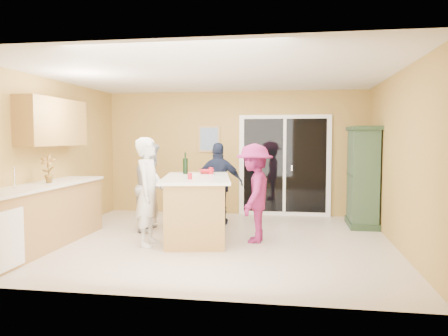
# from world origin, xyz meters

# --- Properties ---
(floor) EXTENTS (5.50, 5.50, 0.00)m
(floor) POSITION_xyz_m (0.00, 0.00, 0.00)
(floor) COLOR beige
(floor) RESTS_ON ground
(ceiling) EXTENTS (5.50, 5.00, 0.10)m
(ceiling) POSITION_xyz_m (0.00, 0.00, 2.60)
(ceiling) COLOR silver
(ceiling) RESTS_ON wall_back
(wall_back) EXTENTS (5.50, 0.10, 2.60)m
(wall_back) POSITION_xyz_m (0.00, 2.50, 1.30)
(wall_back) COLOR tan
(wall_back) RESTS_ON ground
(wall_front) EXTENTS (5.50, 0.10, 2.60)m
(wall_front) POSITION_xyz_m (0.00, -2.50, 1.30)
(wall_front) COLOR tan
(wall_front) RESTS_ON ground
(wall_left) EXTENTS (0.10, 5.00, 2.60)m
(wall_left) POSITION_xyz_m (-2.75, 0.00, 1.30)
(wall_left) COLOR tan
(wall_left) RESTS_ON ground
(wall_right) EXTENTS (0.10, 5.00, 2.60)m
(wall_right) POSITION_xyz_m (2.75, 0.00, 1.30)
(wall_right) COLOR tan
(wall_right) RESTS_ON ground
(left_cabinet_run) EXTENTS (0.65, 3.05, 1.24)m
(left_cabinet_run) POSITION_xyz_m (-2.45, -1.05, 0.46)
(left_cabinet_run) COLOR #A3753F
(left_cabinet_run) RESTS_ON floor
(upper_cabinets) EXTENTS (0.35, 1.60, 0.75)m
(upper_cabinets) POSITION_xyz_m (-2.58, -0.20, 1.88)
(upper_cabinets) COLOR #A3753F
(upper_cabinets) RESTS_ON wall_left
(sliding_door) EXTENTS (1.90, 0.07, 2.10)m
(sliding_door) POSITION_xyz_m (1.05, 2.46, 1.05)
(sliding_door) COLOR white
(sliding_door) RESTS_ON floor
(framed_picture) EXTENTS (0.46, 0.04, 0.56)m
(framed_picture) POSITION_xyz_m (-0.55, 2.48, 1.60)
(framed_picture) COLOR tan
(framed_picture) RESTS_ON wall_back
(kitchen_island) EXTENTS (1.36, 2.06, 1.00)m
(kitchen_island) POSITION_xyz_m (-0.30, 0.11, 0.47)
(kitchen_island) COLOR #A3753F
(kitchen_island) RESTS_ON floor
(green_hutch) EXTENTS (0.53, 1.00, 1.83)m
(green_hutch) POSITION_xyz_m (2.49, 1.58, 0.89)
(green_hutch) COLOR #233924
(green_hutch) RESTS_ON floor
(woman_white) EXTENTS (0.40, 0.60, 1.63)m
(woman_white) POSITION_xyz_m (-0.92, -0.42, 0.82)
(woman_white) COLOR white
(woman_white) RESTS_ON floor
(woman_grey) EXTENTS (0.67, 0.81, 1.55)m
(woman_grey) POSITION_xyz_m (-1.23, 0.64, 0.78)
(woman_grey) COLOR #AEAEB1
(woman_grey) RESTS_ON floor
(woman_navy) EXTENTS (0.92, 0.41, 1.54)m
(woman_navy) POSITION_xyz_m (-0.14, 1.30, 0.77)
(woman_navy) COLOR #1B253C
(woman_navy) RESTS_ON floor
(woman_magenta) EXTENTS (0.65, 1.03, 1.54)m
(woman_magenta) POSITION_xyz_m (0.64, 0.06, 0.77)
(woman_magenta) COLOR #7E1B5D
(woman_magenta) RESTS_ON floor
(serving_bowl) EXTENTS (0.35, 0.35, 0.07)m
(serving_bowl) POSITION_xyz_m (-0.27, 0.74, 1.04)
(serving_bowl) COLOR red
(serving_bowl) RESTS_ON kitchen_island
(tulip_vase) EXTENTS (0.26, 0.21, 0.43)m
(tulip_vase) POSITION_xyz_m (-2.45, -0.58, 1.16)
(tulip_vase) COLOR #AA1F11
(tulip_vase) RESTS_ON left_cabinet_run
(tumbler_near) EXTENTS (0.10, 0.10, 0.12)m
(tumbler_near) POSITION_xyz_m (-0.16, 0.64, 1.06)
(tumbler_near) COLOR red
(tumbler_near) RESTS_ON kitchen_island
(tumbler_far) EXTENTS (0.08, 0.08, 0.10)m
(tumbler_far) POSITION_xyz_m (-0.30, -0.33, 1.05)
(tumbler_far) COLOR red
(tumbler_far) RESTS_ON kitchen_island
(wine_bottle) EXTENTS (0.09, 0.09, 0.37)m
(wine_bottle) POSITION_xyz_m (-0.61, 0.62, 1.15)
(wine_bottle) COLOR black
(wine_bottle) RESTS_ON kitchen_island
(white_plate) EXTENTS (0.27, 0.27, 0.01)m
(white_plate) POSITION_xyz_m (-0.45, 0.58, 1.01)
(white_plate) COLOR silver
(white_plate) RESTS_ON kitchen_island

